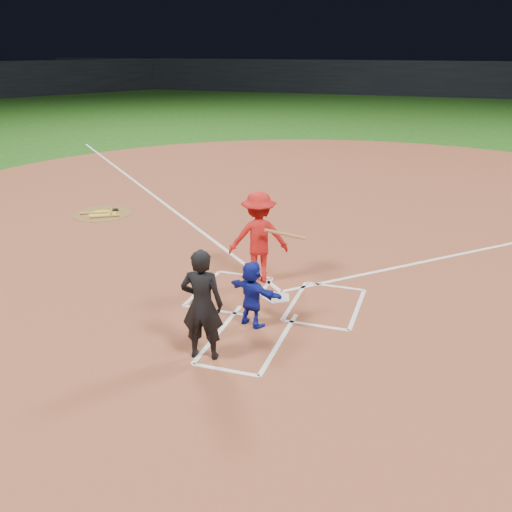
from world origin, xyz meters
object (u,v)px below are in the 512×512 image
(home_plate, at_px, (277,297))
(umpire, at_px, (202,305))
(catcher, at_px, (252,294))
(batter_at_plate, at_px, (259,237))
(on_deck_circle, at_px, (102,214))

(home_plate, height_order, umpire, umpire)
(catcher, height_order, umpire, umpire)
(umpire, relative_size, batter_at_plate, 0.95)
(catcher, distance_m, umpire, 1.37)
(home_plate, bearing_deg, umpire, 79.26)
(on_deck_circle, height_order, catcher, catcher)
(home_plate, bearing_deg, catcher, 85.57)
(on_deck_circle, xyz_separation_m, catcher, (6.45, -5.27, 0.60))
(on_deck_circle, xyz_separation_m, umpire, (6.07, -6.55, 0.91))
(on_deck_circle, relative_size, umpire, 0.93)
(home_plate, bearing_deg, on_deck_circle, -31.62)
(home_plate, xyz_separation_m, umpire, (-0.48, -2.52, 0.90))
(on_deck_circle, relative_size, batter_at_plate, 0.89)
(home_plate, distance_m, catcher, 1.38)
(home_plate, height_order, batter_at_plate, batter_at_plate)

